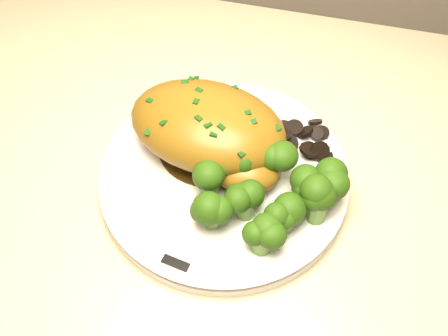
% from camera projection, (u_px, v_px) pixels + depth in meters
% --- Properties ---
extents(counter, '(1.95, 0.65, 0.96)m').
position_uv_depth(counter, '(114.00, 280.00, 1.04)').
color(counter, '#4B3D22').
rests_on(counter, ground).
extents(plate, '(0.31, 0.31, 0.02)m').
position_uv_depth(plate, '(224.00, 178.00, 0.65)').
color(plate, white).
rests_on(plate, counter).
extents(rim_accent_0, '(0.02, 0.03, 0.00)m').
position_uv_depth(rim_accent_0, '(331.00, 163.00, 0.65)').
color(rim_accent_0, black).
rests_on(rim_accent_0, plate).
extents(rim_accent_1, '(0.03, 0.03, 0.00)m').
position_uv_depth(rim_accent_1, '(165.00, 107.00, 0.70)').
color(rim_accent_1, black).
rests_on(rim_accent_1, plate).
extents(rim_accent_2, '(0.03, 0.02, 0.00)m').
position_uv_depth(rim_accent_2, '(176.00, 263.00, 0.57)').
color(rim_accent_2, black).
rests_on(rim_accent_2, plate).
extents(gravy_pool, '(0.12, 0.12, 0.00)m').
position_uv_depth(gravy_pool, '(208.00, 145.00, 0.66)').
color(gravy_pool, '#302008').
rests_on(gravy_pool, plate).
extents(chicken_breast, '(0.20, 0.15, 0.07)m').
position_uv_depth(chicken_breast, '(212.00, 131.00, 0.63)').
color(chicken_breast, brown).
rests_on(chicken_breast, plate).
extents(mushroom_pile, '(0.09, 0.06, 0.02)m').
position_uv_depth(mushroom_pile, '(284.00, 141.00, 0.66)').
color(mushroom_pile, black).
rests_on(mushroom_pile, plate).
extents(broccoli_florets, '(0.16, 0.13, 0.05)m').
position_uv_depth(broccoli_florets, '(268.00, 192.00, 0.59)').
color(broccoli_florets, olive).
rests_on(broccoli_florets, plate).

